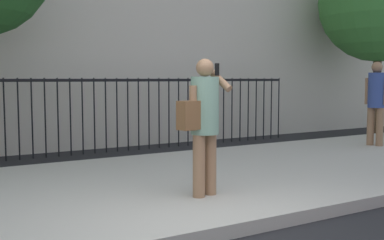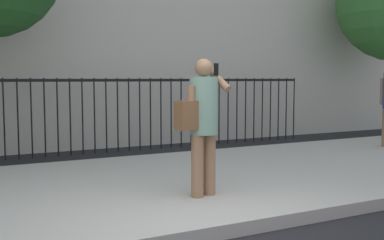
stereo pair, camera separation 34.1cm
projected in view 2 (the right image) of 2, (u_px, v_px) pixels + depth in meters
sidewalk at (127, 189)px, 6.50m from camera, size 28.00×4.40×0.15m
iron_fence at (64, 106)px, 9.68m from camera, size 12.03×0.04×1.60m
pedestrian_on_phone at (202, 117)px, 5.72m from camera, size 0.70×0.50×1.67m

